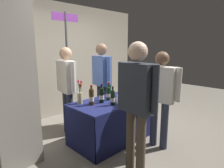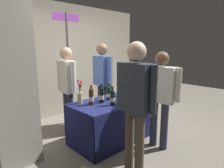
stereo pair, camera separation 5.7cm
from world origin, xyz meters
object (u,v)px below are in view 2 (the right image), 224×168
object	(u,v)px
featured_wine_bottle	(129,91)
display_bottle_0	(101,95)
concrete_pillar	(8,61)
wine_glass_mid	(103,94)
vendor_presenter	(67,83)
taster_foreground_right	(135,97)
wine_glass_near_vendor	(125,89)
booth_signpost	(68,58)
tasting_table	(112,113)
flower_vase	(80,95)

from	to	relation	value
featured_wine_bottle	display_bottle_0	xyz separation A→B (m)	(-0.47, 0.20, -0.01)
concrete_pillar	wine_glass_mid	xyz separation A→B (m)	(1.38, -0.34, -0.63)
vendor_presenter	taster_foreground_right	distance (m)	1.67
wine_glass_near_vendor	booth_signpost	distance (m)	1.34
display_bottle_0	taster_foreground_right	size ratio (longest dim) A/B	0.19
tasting_table	featured_wine_bottle	bearing A→B (deg)	-28.19
vendor_presenter	wine_glass_mid	bearing A→B (deg)	36.45
display_bottle_0	wine_glass_near_vendor	bearing A→B (deg)	11.48
tasting_table	wine_glass_near_vendor	world-z (taller)	wine_glass_near_vendor
flower_vase	vendor_presenter	distance (m)	0.55
concrete_pillar	flower_vase	distance (m)	1.16
tasting_table	booth_signpost	xyz separation A→B (m)	(-0.13, 1.19, 0.92)
tasting_table	flower_vase	bearing A→B (deg)	152.45
display_bottle_0	vendor_presenter	world-z (taller)	vendor_presenter
tasting_table	wine_glass_mid	world-z (taller)	wine_glass_mid
wine_glass_mid	vendor_presenter	xyz separation A→B (m)	(-0.33, 0.62, 0.16)
wine_glass_near_vendor	taster_foreground_right	world-z (taller)	taster_foreground_right
concrete_pillar	featured_wine_bottle	distance (m)	1.94
display_bottle_0	wine_glass_near_vendor	xyz separation A→B (m)	(0.73, 0.15, -0.04)
display_bottle_0	booth_signpost	bearing A→B (deg)	86.41
display_bottle_0	tasting_table	bearing A→B (deg)	-13.92
tasting_table	display_bottle_0	size ratio (longest dim) A/B	4.48
featured_wine_bottle	wine_glass_mid	bearing A→B (deg)	138.44
wine_glass_mid	flower_vase	world-z (taller)	flower_vase
booth_signpost	featured_wine_bottle	bearing A→B (deg)	-73.38
concrete_pillar	display_bottle_0	xyz separation A→B (m)	(1.26, -0.46, -0.60)
tasting_table	wine_glass_mid	size ratio (longest dim) A/B	9.42
concrete_pillar	vendor_presenter	xyz separation A→B (m)	(1.05, 0.27, -0.47)
featured_wine_bottle	flower_vase	xyz separation A→B (m)	(-0.77, 0.40, -0.01)
wine_glass_mid	vendor_presenter	distance (m)	0.72
tasting_table	vendor_presenter	distance (m)	1.01
wine_glass_near_vendor	vendor_presenter	distance (m)	1.12
flower_vase	taster_foreground_right	xyz separation A→B (m)	(0.05, -1.14, 0.18)
display_bottle_0	wine_glass_mid	distance (m)	0.17
booth_signpost	wine_glass_near_vendor	bearing A→B (deg)	-56.48
vendor_presenter	flower_vase	bearing A→B (deg)	-0.89
flower_vase	wine_glass_near_vendor	bearing A→B (deg)	-3.25
featured_wine_bottle	wine_glass_near_vendor	xyz separation A→B (m)	(0.26, 0.34, -0.05)
concrete_pillar	tasting_table	bearing A→B (deg)	-19.12
concrete_pillar	vendor_presenter	size ratio (longest dim) A/B	1.78
wine_glass_mid	wine_glass_near_vendor	bearing A→B (deg)	3.39
tasting_table	booth_signpost	distance (m)	1.51
concrete_pillar	display_bottle_0	size ratio (longest dim) A/B	9.13
booth_signpost	concrete_pillar	bearing A→B (deg)	-152.66
wine_glass_mid	booth_signpost	xyz separation A→B (m)	(-0.05, 1.03, 0.59)
concrete_pillar	tasting_table	size ratio (longest dim) A/B	2.04
featured_wine_bottle	wine_glass_mid	xyz separation A→B (m)	(-0.35, 0.31, -0.04)
tasting_table	display_bottle_0	xyz separation A→B (m)	(-0.20, 0.05, 0.35)
concrete_pillar	featured_wine_bottle	size ratio (longest dim) A/B	8.17
wine_glass_near_vendor	featured_wine_bottle	bearing A→B (deg)	-127.01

